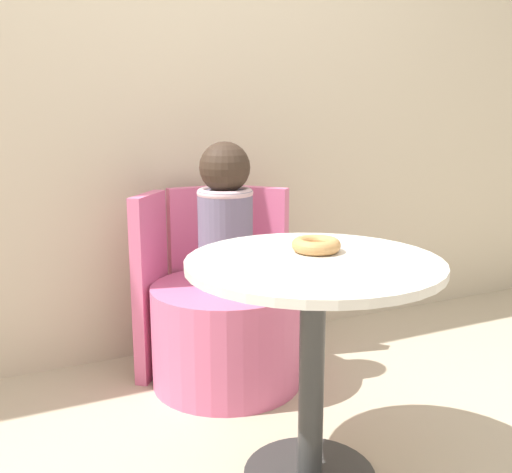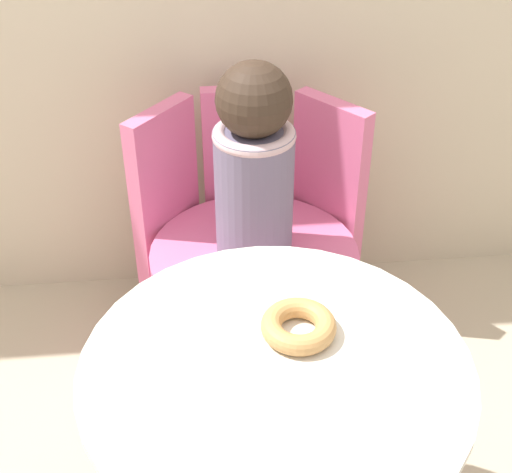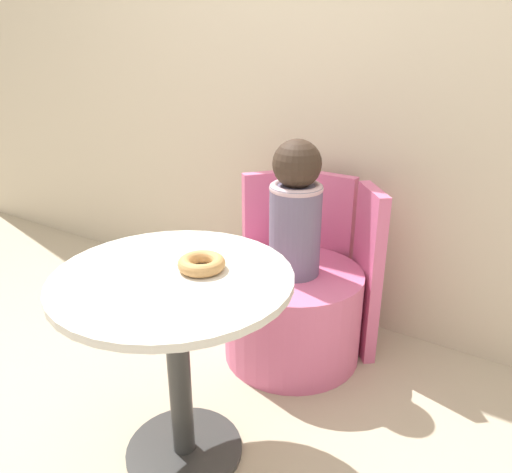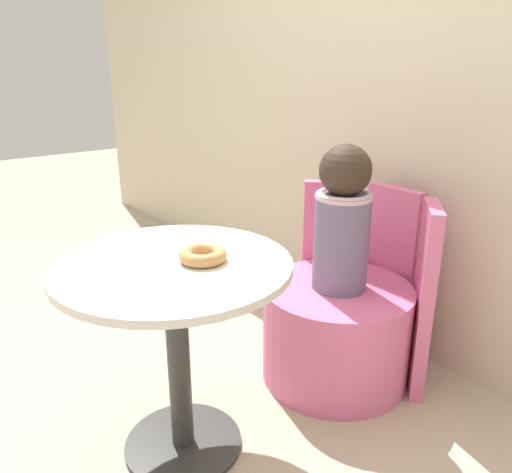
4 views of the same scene
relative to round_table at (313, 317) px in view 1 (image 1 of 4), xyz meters
The scene contains 6 objects.
back_wall 1.35m from the round_table, 93.60° to the left, with size 6.00×0.06×2.40m.
round_table is the anchor object (origin of this frame).
tub_chair 0.77m from the round_table, 87.64° to the left, with size 0.60×0.60×0.40m.
booth_backrest 0.96m from the round_table, 88.25° to the left, with size 0.70×0.25×0.76m.
child_figure 0.73m from the round_table, 87.64° to the left, with size 0.22×0.22×0.56m.
donut 0.21m from the round_table, 55.26° to the left, with size 0.14×0.14×0.04m.
Camera 1 is at (-0.77, -1.40, 1.09)m, focal length 42.00 mm.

